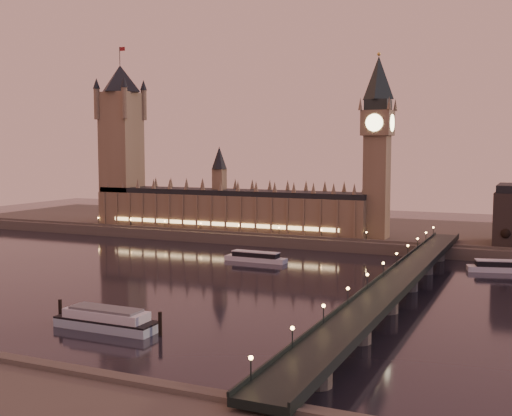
# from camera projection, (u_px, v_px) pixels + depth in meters

# --- Properties ---
(ground) EXTENTS (700.00, 700.00, 0.00)m
(ground) POSITION_uv_depth(u_px,v_px,m) (186.00, 280.00, 277.42)
(ground) COLOR black
(ground) RESTS_ON ground
(far_embankment) EXTENTS (560.00, 130.00, 6.00)m
(far_embankment) POSITION_uv_depth(u_px,v_px,m) (355.00, 232.00, 414.87)
(far_embankment) COLOR #423D35
(far_embankment) RESTS_ON ground
(palace_of_westminster) EXTENTS (180.00, 26.62, 52.00)m
(palace_of_westminster) POSITION_uv_depth(u_px,v_px,m) (228.00, 205.00, 401.69)
(palace_of_westminster) COLOR brown
(palace_of_westminster) RESTS_ON ground
(victoria_tower) EXTENTS (31.68, 31.68, 118.00)m
(victoria_tower) POSITION_uv_depth(u_px,v_px,m) (121.00, 135.00, 430.13)
(victoria_tower) COLOR brown
(victoria_tower) RESTS_ON ground
(big_ben) EXTENTS (17.68, 17.68, 104.00)m
(big_ben) POSITION_uv_depth(u_px,v_px,m) (377.00, 136.00, 359.47)
(big_ben) COLOR brown
(big_ben) RESTS_ON ground
(westminster_bridge) EXTENTS (13.20, 260.00, 15.30)m
(westminster_bridge) POSITION_uv_depth(u_px,v_px,m) (398.00, 286.00, 239.62)
(westminster_bridge) COLOR black
(westminster_bridge) RESTS_ON ground
(bare_tree_0) EXTENTS (5.23, 5.23, 10.63)m
(bare_tree_0) POSITION_uv_depth(u_px,v_px,m) (507.00, 233.00, 324.64)
(bare_tree_0) COLOR black
(bare_tree_0) RESTS_ON ground
(cruise_boat_a) EXTENTS (32.40, 7.55, 5.17)m
(cruise_boat_a) POSITION_uv_depth(u_px,v_px,m) (256.00, 257.00, 322.75)
(cruise_boat_a) COLOR silver
(cruise_boat_a) RESTS_ON ground
(cruise_boat_b) EXTENTS (30.55, 14.57, 5.47)m
(cruise_boat_b) POSITION_uv_depth(u_px,v_px,m) (501.00, 267.00, 296.04)
(cruise_boat_b) COLOR silver
(cruise_boat_b) RESTS_ON ground
(moored_barge) EXTENTS (39.94, 9.91, 7.32)m
(moored_barge) POSITION_uv_depth(u_px,v_px,m) (106.00, 319.00, 201.89)
(moored_barge) COLOR #9BB6C6
(moored_barge) RESTS_ON ground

